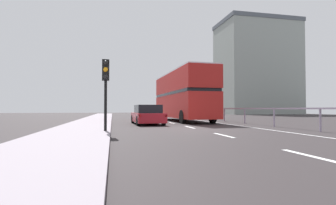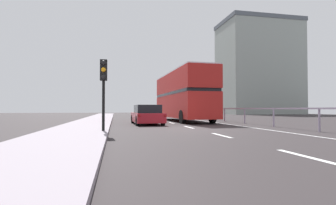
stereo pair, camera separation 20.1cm
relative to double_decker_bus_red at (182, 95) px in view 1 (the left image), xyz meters
name	(u,v)px [view 1 (the left image)]	position (x,y,z in m)	size (l,w,h in m)	color
ground_plane	(195,129)	(-1.61, -8.42, -2.35)	(74.21, 120.00, 0.10)	#2C2728
near_sidewalk_kerb	(82,129)	(-7.57, -8.42, -2.23)	(2.87, 80.00, 0.14)	gray
lane_paint_markings	(189,121)	(0.64, 0.21, -2.29)	(3.61, 46.00, 0.01)	silver
bridge_side_railing	(216,111)	(3.48, 0.58, -1.38)	(0.10, 42.00, 1.14)	#93849C
distant_building_block	(257,68)	(23.48, 26.37, 7.38)	(15.57, 10.25, 19.32)	gray
double_decker_bus_red	(182,95)	(0.00, 0.00, 0.00)	(2.87, 11.07, 4.28)	#AD1D1A
hatchback_car_near	(147,115)	(-3.68, -4.15, -1.65)	(1.97, 4.55, 1.35)	maroon
traffic_signal_pole	(106,77)	(-6.35, -10.58, 0.14)	(0.30, 0.42, 3.06)	black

